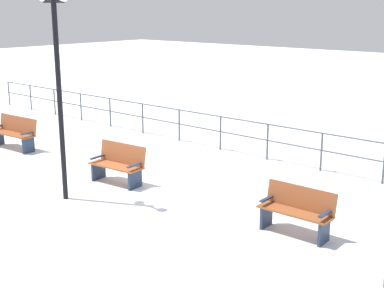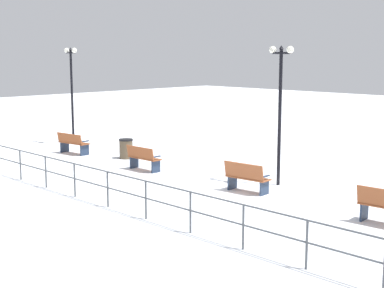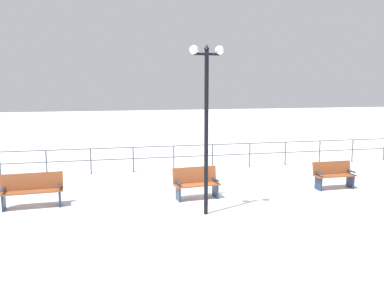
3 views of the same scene
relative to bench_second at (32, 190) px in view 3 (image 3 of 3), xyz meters
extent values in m
plane|color=white|center=(0.20, 4.68, -0.50)|extent=(80.00, 80.00, 0.00)
cube|color=brown|center=(0.08, 0.01, -0.04)|extent=(0.55, 1.69, 0.04)
cube|color=brown|center=(-0.14, -0.01, 0.21)|extent=(0.22, 1.67, 0.46)
cube|color=#23334C|center=(0.13, -0.72, -0.27)|extent=(0.40, 0.08, 0.46)
cube|color=#23334C|center=(0.03, 0.74, -0.27)|extent=(0.40, 0.08, 0.46)
cube|color=#23334C|center=(0.15, -0.72, 0.08)|extent=(0.40, 0.10, 0.04)
cube|color=#23334C|center=(0.05, 0.74, 0.08)|extent=(0.40, 0.10, 0.04)
cube|color=brown|center=(0.24, 4.68, -0.06)|extent=(0.60, 1.41, 0.04)
cube|color=brown|center=(0.00, 4.66, 0.19)|extent=(0.23, 1.38, 0.47)
cube|color=#23334C|center=(0.29, 4.10, -0.28)|extent=(0.44, 0.09, 0.44)
cube|color=#23334C|center=(0.19, 5.27, -0.28)|extent=(0.44, 0.09, 0.44)
cube|color=#23334C|center=(0.31, 4.10, 0.06)|extent=(0.44, 0.11, 0.04)
cube|color=#23334C|center=(0.21, 5.27, 0.06)|extent=(0.44, 0.11, 0.04)
cube|color=brown|center=(0.11, 9.36, -0.05)|extent=(0.45, 1.39, 0.04)
cube|color=brown|center=(-0.10, 9.36, 0.17)|extent=(0.13, 1.38, 0.42)
cube|color=#23334C|center=(0.12, 8.77, -0.28)|extent=(0.38, 0.06, 0.45)
cube|color=#23334C|center=(0.10, 9.95, -0.28)|extent=(0.38, 0.06, 0.45)
cube|color=#23334C|center=(0.14, 8.77, 0.07)|extent=(0.38, 0.08, 0.04)
cube|color=#23334C|center=(0.12, 9.95, 0.07)|extent=(0.38, 0.08, 0.04)
cylinder|color=black|center=(1.64, 4.60, 1.64)|extent=(0.11, 0.11, 4.28)
cylinder|color=black|center=(1.64, 4.60, 3.66)|extent=(0.06, 0.66, 0.06)
sphere|color=white|center=(1.64, 4.27, 3.76)|extent=(0.23, 0.23, 0.23)
sphere|color=white|center=(1.64, 4.93, 3.76)|extent=(0.23, 0.23, 0.23)
cone|color=black|center=(1.64, 4.60, 3.84)|extent=(0.15, 0.15, 0.12)
cylinder|color=#4C5156|center=(-3.80, -1.73, -0.01)|extent=(0.05, 0.05, 0.99)
cylinder|color=#4C5156|center=(-3.80, -0.12, -0.01)|extent=(0.05, 0.05, 0.99)
cylinder|color=#4C5156|center=(-3.80, 1.48, -0.01)|extent=(0.05, 0.05, 0.99)
cylinder|color=#4C5156|center=(-3.80, 3.08, -0.01)|extent=(0.05, 0.05, 0.99)
cylinder|color=#4C5156|center=(-3.80, 4.68, -0.01)|extent=(0.05, 0.05, 0.99)
cylinder|color=#4C5156|center=(-3.80, 6.29, -0.01)|extent=(0.05, 0.05, 0.99)
cylinder|color=#4C5156|center=(-3.80, 7.89, -0.01)|extent=(0.05, 0.05, 0.99)
cylinder|color=#4C5156|center=(-3.80, 9.49, -0.01)|extent=(0.05, 0.05, 0.99)
cylinder|color=#4C5156|center=(-3.80, 11.09, -0.01)|extent=(0.05, 0.05, 0.99)
cylinder|color=#4C5156|center=(-3.80, 12.69, -0.01)|extent=(0.05, 0.05, 0.99)
cylinder|color=#4C5156|center=(-3.80, 14.30, -0.01)|extent=(0.05, 0.05, 0.99)
cylinder|color=#4C5156|center=(-3.80, 4.68, 0.49)|extent=(0.04, 22.43, 0.04)
cylinder|color=#4C5156|center=(-3.80, 4.68, 0.04)|extent=(0.04, 22.43, 0.04)
camera|label=1|loc=(8.23, 13.81, 3.57)|focal=50.02mm
camera|label=2|loc=(-12.86, -6.08, 3.67)|focal=53.53mm
camera|label=3|loc=(11.37, 2.06, 2.93)|focal=36.79mm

